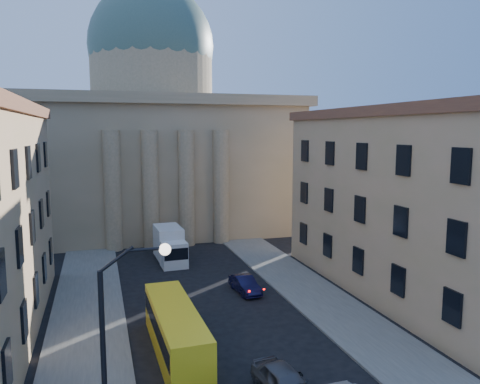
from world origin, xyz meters
The scene contains 9 objects.
sidewalk_left centered at (-8.50, 18.00, 0.07)m, with size 5.00×60.00×0.15m, color #5B5953.
sidewalk_right centered at (8.50, 18.00, 0.07)m, with size 5.00×60.00×0.15m, color #5B5953.
church centered at (0.00, 55.47, 11.88)m, with size 68.02×28.76×36.60m.
building_right centered at (17.00, 22.00, 7.42)m, with size 11.60×26.60×14.70m.
street_lamp centered at (-6.97, 8.00, 5.29)m, with size 2.62×0.44×8.83m.
car_right_far centered at (0.80, 10.86, 0.79)m, with size 1.85×4.61×1.57m, color #49484D.
car_right_distant centered at (3.50, 25.76, 0.66)m, with size 1.40×4.02×1.32m, color black.
city_bus centered at (-3.50, 16.94, 1.50)m, with size 2.51×9.93×2.79m.
box_truck centered at (-0.90, 36.43, 1.59)m, with size 2.62×6.20×3.36m.
Camera 1 is at (-7.43, -8.70, 12.90)m, focal length 35.00 mm.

